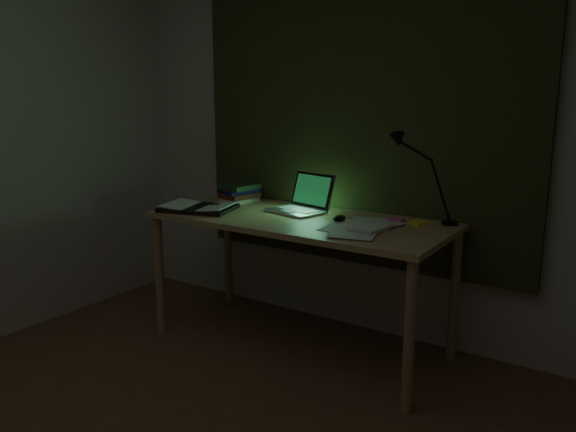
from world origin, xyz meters
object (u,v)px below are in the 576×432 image
Objects in this scene: loose_papers at (363,225)px; book_stack at (239,193)px; desk_lamp at (452,181)px; laptop at (296,193)px; open_textbook at (199,207)px; desk at (299,283)px.

book_stack is at bearing 167.74° from loose_papers.
desk_lamp is (0.36, 0.33, 0.23)m from loose_papers.
laptop reaches higher than open_textbook.
desk_lamp reaches higher than desk.
laptop is at bearing 131.99° from desk.
book_stack is (0.03, 0.36, 0.04)m from open_textbook.
book_stack reaches higher than desk.
open_textbook is (-0.63, -0.16, 0.41)m from desk.
desk_lamp reaches higher than laptop.
open_textbook is 0.89× the size of desk_lamp.
book_stack is 0.47× the size of desk_lamp.
laptop is 0.92× the size of loose_papers.
desk_lamp is (1.41, 0.47, 0.22)m from open_textbook.
desk is 0.53m from laptop.
open_textbook is (-0.53, -0.27, -0.10)m from laptop.
desk is 7.70× the size of book_stack.
laptop reaches higher than desk.
desk_lamp is at bearing 2.20° from open_textbook.
loose_papers is at bearing -8.40° from open_textbook.
laptop is at bearing -10.17° from book_stack.
book_stack is at bearing 69.93° from open_textbook.
desk is 0.58m from loose_papers.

